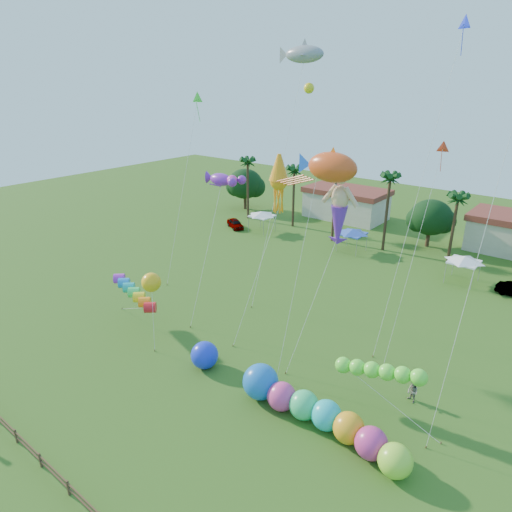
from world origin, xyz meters
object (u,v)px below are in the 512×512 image
Objects in this scene: car_a at (235,224)px; spectator_b at (413,392)px; blue_ball at (205,355)px; caterpillar_inflatable at (314,412)px.

spectator_b reaches higher than car_a.
blue_ball is (-14.05, -6.15, 0.26)m from spectator_b.
blue_ball is at bearing -178.32° from caterpillar_inflatable.
car_a is 35.29m from blue_ball.
caterpillar_inflatable is 10.01m from blue_ball.
spectator_b is (35.60, -21.79, 0.14)m from car_a.
car_a is at bearing 175.85° from spectator_b.
caterpillar_inflatable is (-4.04, -6.24, 0.25)m from spectator_b.
car_a is 41.74m from spectator_b.
spectator_b is at bearing 59.24° from caterpillar_inflatable.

